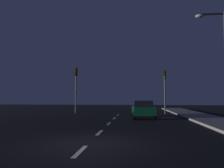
% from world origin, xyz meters
% --- Properties ---
extents(ground_plane, '(80.00, 80.00, 0.00)m').
position_xyz_m(ground_plane, '(0.00, 7.00, 0.00)').
color(ground_plane, black).
extents(sidewalk_curb_right, '(3.00, 40.00, 0.15)m').
position_xyz_m(sidewalk_curb_right, '(7.50, 7.00, 0.07)').
color(sidewalk_curb_right, gray).
rests_on(sidewalk_curb_right, ground_plane).
extents(lane_stripe_nearest, '(0.16, 1.60, 0.01)m').
position_xyz_m(lane_stripe_nearest, '(0.00, -1.20, 0.00)').
color(lane_stripe_nearest, silver).
rests_on(lane_stripe_nearest, ground_plane).
extents(lane_stripe_second, '(0.16, 1.60, 0.01)m').
position_xyz_m(lane_stripe_second, '(0.00, 2.60, 0.00)').
color(lane_stripe_second, silver).
rests_on(lane_stripe_second, ground_plane).
extents(lane_stripe_third, '(0.16, 1.60, 0.01)m').
position_xyz_m(lane_stripe_third, '(0.00, 6.40, 0.00)').
color(lane_stripe_third, silver).
rests_on(lane_stripe_third, ground_plane).
extents(lane_stripe_fourth, '(0.16, 1.60, 0.01)m').
position_xyz_m(lane_stripe_fourth, '(0.00, 10.20, 0.00)').
color(lane_stripe_fourth, silver).
rests_on(lane_stripe_fourth, ground_plane).
extents(lane_stripe_fifth, '(0.16, 1.60, 0.01)m').
position_xyz_m(lane_stripe_fifth, '(0.00, 14.00, 0.00)').
color(lane_stripe_fifth, silver).
rests_on(lane_stripe_fifth, ground_plane).
extents(traffic_signal_left, '(0.32, 0.38, 5.19)m').
position_xyz_m(traffic_signal_left, '(-5.00, 15.74, 3.62)').
color(traffic_signal_left, '#4C4C51').
rests_on(traffic_signal_left, ground_plane).
extents(traffic_signal_right, '(0.32, 0.38, 4.73)m').
position_xyz_m(traffic_signal_right, '(5.02, 15.74, 3.32)').
color(traffic_signal_right, '#4C4C51').
rests_on(traffic_signal_right, ground_plane).
extents(car_stopped_ahead, '(2.06, 4.61, 1.51)m').
position_xyz_m(car_stopped_ahead, '(2.44, 10.98, 0.77)').
color(car_stopped_ahead, '#0F4C2D').
rests_on(car_stopped_ahead, ground_plane).
extents(street_lamp_right, '(1.99, 0.36, 7.51)m').
position_xyz_m(street_lamp_right, '(7.50, 6.64, 4.50)').
color(street_lamp_right, '#2D2D30').
rests_on(street_lamp_right, ground_plane).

